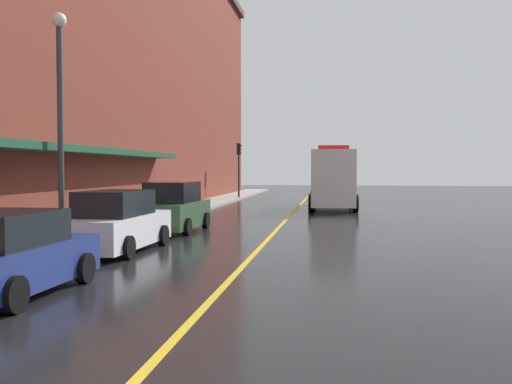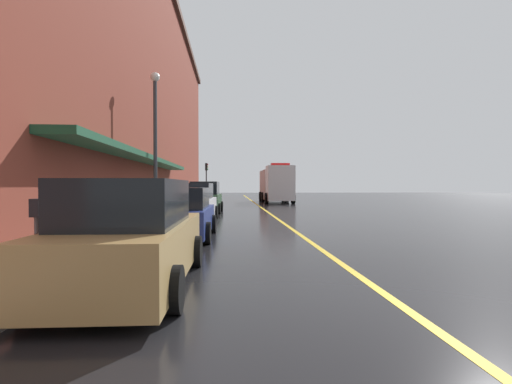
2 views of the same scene
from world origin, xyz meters
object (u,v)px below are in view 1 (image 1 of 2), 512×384
street_lamp_left (60,103)px  box_truck (333,179)px  parked_car_3 (174,208)px  traffic_light_near (239,160)px  parked_car_1 (5,256)px  parked_car_2 (118,223)px

street_lamp_left → box_truck: bearing=66.5°
parked_car_3 → traffic_light_near: (-1.40, 23.60, 2.27)m
parked_car_1 → parked_car_3: size_ratio=0.98×
parked_car_1 → traffic_light_near: traffic_light_near is taller
parked_car_3 → box_truck: (6.06, 13.59, 0.88)m
traffic_light_near → box_truck: bearing=-53.3°
parked_car_2 → box_truck: (6.19, 19.06, 0.94)m
parked_car_1 → street_lamp_left: size_ratio=0.61×
parked_car_1 → parked_car_3: bearing=0.9°
parked_car_3 → parked_car_1: bearing=-178.3°
parked_car_2 → street_lamp_left: bearing=80.3°
parked_car_2 → box_truck: size_ratio=0.57×
box_truck → traffic_light_near: 12.56m
box_truck → traffic_light_near: (-7.46, 10.02, 1.39)m
parked_car_3 → box_truck: 14.90m
traffic_light_near → parked_car_2: bearing=-87.5°
box_truck → parked_car_1: bearing=-14.6°
traffic_light_near → parked_car_1: bearing=-87.8°
parked_car_3 → box_truck: bearing=-21.9°
parked_car_2 → parked_car_3: size_ratio=1.08×
box_truck → parked_car_2: bearing=-18.7°
parked_car_1 → box_truck: bearing=-12.5°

